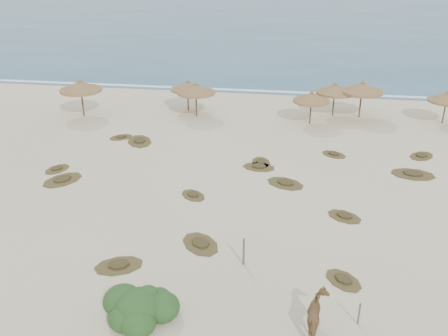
{
  "coord_description": "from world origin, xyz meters",
  "views": [
    {
      "loc": [
        2.8,
        -20.06,
        12.97
      ],
      "look_at": [
        -0.98,
        5.0,
        1.42
      ],
      "focal_mm": 40.0,
      "sensor_mm": 36.0,
      "label": 1
    }
  ],
  "objects": [
    {
      "name": "ocean",
      "position": [
        0.0,
        75.0,
        0.0
      ],
      "size": [
        200.0,
        100.0,
        0.01
      ],
      "primitive_type": "cube",
      "color": "#275B77",
      "rests_on": "ground"
    },
    {
      "name": "palapa_3",
      "position": [
        3.92,
        17.39,
        2.07
      ],
      "size": [
        3.09,
        3.09,
        2.67
      ],
      "rotation": [
        0.0,
        0.0,
        -0.09
      ],
      "color": "#4F3A29",
      "rests_on": "ground"
    },
    {
      "name": "scrub_6",
      "position": [
        -8.05,
        11.62,
        0.05
      ],
      "size": [
        2.58,
        2.99,
        0.16
      ],
      "rotation": [
        0.0,
        0.0,
        2.02
      ],
      "color": "brown",
      "rests_on": "ground"
    },
    {
      "name": "scrub_12",
      "position": [
        5.2,
        -2.47,
        0.05
      ],
      "size": [
        2.01,
        2.09,
        0.16
      ],
      "rotation": [
        0.0,
        0.0,
        2.27
      ],
      "color": "brown",
      "rests_on": "ground"
    },
    {
      "name": "fence_post_far",
      "position": [
        5.56,
        -5.02,
        0.48
      ],
      "size": [
        0.09,
        0.09,
        0.96
      ],
      "primitive_type": "cylinder",
      "rotation": [
        0.0,
        0.0,
        0.33
      ],
      "color": "brown",
      "rests_on": "ground"
    },
    {
      "name": "ground",
      "position": [
        0.0,
        0.0,
        0.0
      ],
      "size": [
        160.0,
        160.0,
        0.0
      ],
      "primitive_type": "plane",
      "color": "beige",
      "rests_on": "ground"
    },
    {
      "name": "fence_post_near",
      "position": [
        0.93,
        -1.92,
        0.66
      ],
      "size": [
        0.13,
        0.13,
        1.33
      ],
      "primitive_type": "cylinder",
      "rotation": [
        0.0,
        0.0,
        -0.36
      ],
      "color": "brown",
      "rests_on": "ground"
    },
    {
      "name": "bush",
      "position": [
        -2.56,
        -5.88,
        0.44
      ],
      "size": [
        3.0,
        2.65,
        1.35
      ],
      "rotation": [
        0.0,
        0.0,
        -0.23
      ],
      "color": "#315826",
      "rests_on": "ground"
    },
    {
      "name": "horse",
      "position": [
        4.04,
        -5.64,
        0.73
      ],
      "size": [
        0.84,
        1.75,
        1.46
      ],
      "primitive_type": "imported",
      "rotation": [
        0.0,
        0.0,
        3.11
      ],
      "color": "olive",
      "rests_on": "ground"
    },
    {
      "name": "scrub_10",
      "position": [
        11.2,
        11.83,
        0.05
      ],
      "size": [
        2.22,
        2.27,
        0.16
      ],
      "rotation": [
        0.0,
        0.0,
        0.84
      ],
      "color": "brown",
      "rests_on": "ground"
    },
    {
      "name": "scrub_5",
      "position": [
        10.08,
        8.79,
        0.05
      ],
      "size": [
        2.79,
        1.99,
        0.16
      ],
      "rotation": [
        0.0,
        0.0,
        3.02
      ],
      "color": "brown",
      "rests_on": "ground"
    },
    {
      "name": "palapa_0",
      "position": [
        -14.28,
        16.57,
        2.43
      ],
      "size": [
        3.9,
        3.9,
        3.13
      ],
      "rotation": [
        0.0,
        0.0,
        0.19
      ],
      "color": "#4F3A29",
      "rests_on": "ground"
    },
    {
      "name": "scrub_3",
      "position": [
        2.45,
        6.37,
        0.05
      ],
      "size": [
        2.71,
        2.37,
        0.16
      ],
      "rotation": [
        0.0,
        0.0,
        2.67
      ],
      "color": "brown",
      "rests_on": "ground"
    },
    {
      "name": "scrub_14",
      "position": [
        -9.6,
        12.19,
        0.05
      ],
      "size": [
        2.02,
        1.9,
        0.16
      ],
      "rotation": [
        0.0,
        0.0,
        0.64
      ],
      "color": "brown",
      "rests_on": "ground"
    },
    {
      "name": "scrub_11",
      "position": [
        -4.45,
        -2.88,
        0.05
      ],
      "size": [
        2.52,
        2.15,
        0.16
      ],
      "rotation": [
        0.0,
        0.0,
        0.43
      ],
      "color": "brown",
      "rests_on": "ground"
    },
    {
      "name": "palapa_1",
      "position": [
        -6.16,
        19.22,
        2.05
      ],
      "size": [
        3.3,
        3.3,
        2.65
      ],
      "rotation": [
        0.0,
        0.0,
        0.19
      ],
      "color": "#4F3A29",
      "rests_on": "ground"
    },
    {
      "name": "palapa_4",
      "position": [
        5.77,
        19.61,
        2.19
      ],
      "size": [
        3.92,
        3.92,
        2.83
      ],
      "rotation": [
        0.0,
        0.0,
        0.37
      ],
      "color": "#4F3A29",
      "rests_on": "ground"
    },
    {
      "name": "scrub_8",
      "position": [
        -11.69,
        6.27,
        0.05
      ],
      "size": [
        1.68,
        2.0,
        0.16
      ],
      "rotation": [
        0.0,
        0.0,
        1.18
      ],
      "color": "brown",
      "rests_on": "ground"
    },
    {
      "name": "palapa_2",
      "position": [
        -5.17,
        17.81,
        2.25
      ],
      "size": [
        4.02,
        4.02,
        2.89
      ],
      "rotation": [
        0.0,
        0.0,
        0.39
      ],
      "color": "#4F3A29",
      "rests_on": "ground"
    },
    {
      "name": "scrub_13",
      "position": [
        0.79,
        9.2,
        0.05
      ],
      "size": [
        1.55,
        2.03,
        0.16
      ],
      "rotation": [
        0.0,
        0.0,
        1.79
      ],
      "color": "brown",
      "rests_on": "ground"
    },
    {
      "name": "foam_line",
      "position": [
        0.0,
        26.0,
        0.0
      ],
      "size": [
        70.0,
        0.6,
        0.01
      ],
      "primitive_type": "cube",
      "color": "white",
      "rests_on": "ground"
    },
    {
      "name": "palapa_5",
      "position": [
        7.87,
        19.5,
        2.41
      ],
      "size": [
        3.69,
        3.69,
        3.11
      ],
      "rotation": [
        0.0,
        0.0,
        -0.12
      ],
      "color": "#4F3A29",
      "rests_on": "ground"
    },
    {
      "name": "scrub_1",
      "position": [
        -10.68,
        4.86,
        0.05
      ],
      "size": [
        2.69,
        2.96,
        0.16
      ],
      "rotation": [
        0.0,
        0.0,
        1.01
      ],
      "color": "brown",
      "rests_on": "ground"
    },
    {
      "name": "scrub_15",
      "position": [
        0.71,
        8.46,
        0.05
      ],
      "size": [
        2.19,
        1.58,
        0.16
      ],
      "rotation": [
        0.0,
        0.0,
        3.01
      ],
      "color": "brown",
      "rests_on": "ground"
    },
    {
      "name": "scrub_7",
      "position": [
        5.48,
        11.23,
        0.05
      ],
      "size": [
        2.01,
        1.86,
        0.16
      ],
      "rotation": [
        0.0,
        0.0,
        2.54
      ],
      "color": "brown",
      "rests_on": "ground"
    },
    {
      "name": "scrub_9",
      "position": [
        -1.25,
        -0.67,
        0.05
      ],
      "size": [
        2.56,
        2.66,
        0.16
      ],
      "rotation": [
        0.0,
        0.0,
        2.27
      ],
      "color": "brown",
      "rests_on": "ground"
    },
    {
      "name": "palapa_6",
      "position": [
        14.17,
        18.99,
        2.06
      ],
      "size": [
        3.26,
        3.26,
        2.66
      ],
      "rotation": [
        0.0,
        0.0,
        -0.16
      ],
      "color": "#4F3A29",
      "rests_on": "ground"
    },
    {
      "name": "scrub_4",
      "position": [
        5.61,
        2.95,
        0.05
      ],
      "size": [
        2.19,
        1.99,
        0.16
      ],
      "rotation": [
        0.0,
        0.0,
        2.58
      ],
      "color": "brown",
      "rests_on": "ground"
    },
    {
      "name": "scrub_2",
      "position": [
        -2.58,
        4.09,
        0.05
      ],
      "size": [
        1.95,
        1.93,
        0.16
      ],
      "rotation": [
        0.0,
        0.0,
        2.38
      ],
      "color": "brown",
      "rests_on": "ground"
    }
  ]
}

